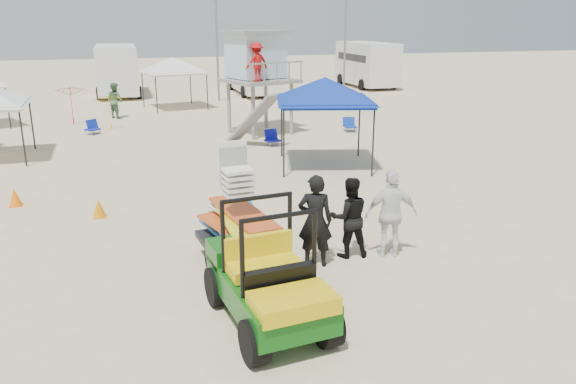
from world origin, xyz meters
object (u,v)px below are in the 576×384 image
object	(u,v)px
utility_cart	(267,272)
man_left	(315,221)
surf_trailer	(239,224)
lifeguard_tower	(257,59)
canopy_blue	(325,81)

from	to	relation	value
utility_cart	man_left	world-z (taller)	utility_cart
surf_trailer	lifeguard_tower	world-z (taller)	lifeguard_tower
man_left	lifeguard_tower	bearing A→B (deg)	-78.64
utility_cart	canopy_blue	xyz separation A→B (m)	(4.51, 9.77, 1.94)
lifeguard_tower	canopy_blue	bearing A→B (deg)	-82.55
utility_cart	canopy_blue	size ratio (longest dim) A/B	0.78
surf_trailer	canopy_blue	size ratio (longest dim) A/B	0.72
canopy_blue	surf_trailer	bearing A→B (deg)	-121.19
surf_trailer	man_left	world-z (taller)	surf_trailer
utility_cart	surf_trailer	size ratio (longest dim) A/B	1.09
surf_trailer	man_left	bearing A→B (deg)	-11.20
surf_trailer	man_left	xyz separation A→B (m)	(1.52, -0.30, 0.02)
man_left	canopy_blue	xyz separation A→B (m)	(2.98, 7.73, 1.93)
utility_cart	lifeguard_tower	xyz separation A→B (m)	(3.67, 16.15, 2.28)
man_left	canopy_blue	distance (m)	8.51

